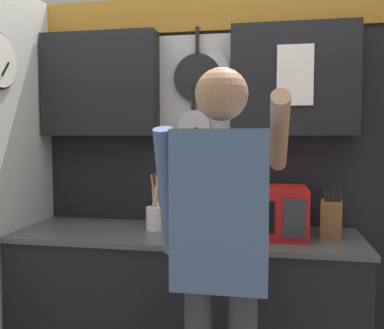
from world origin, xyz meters
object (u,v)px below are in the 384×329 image
Objects in this scene: microwave at (259,210)px; utensil_crock at (156,215)px; knife_block at (331,218)px; person at (221,240)px.

microwave is 0.60m from utensil_crock.
microwave is 1.91× the size of knife_block.
person reaches higher than utensil_crock.
utensil_crock is at bearing 179.83° from microwave.
person is at bearing -56.05° from utensil_crock.
person is (0.47, -0.70, 0.04)m from utensil_crock.
utensil_crock is (-0.60, 0.00, -0.05)m from microwave.
utensil_crock is (-0.99, 0.00, -0.02)m from knife_block.
microwave is 0.71m from person.
knife_block is 0.87m from person.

